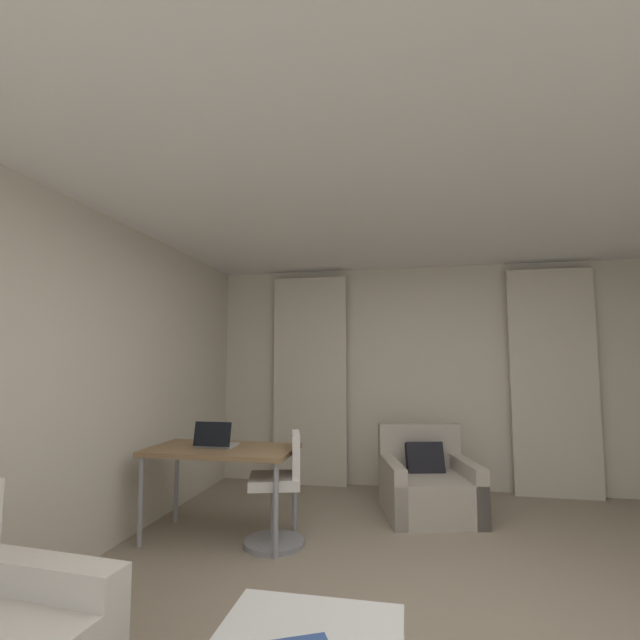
{
  "coord_description": "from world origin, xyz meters",
  "views": [
    {
      "loc": [
        -0.19,
        -2.53,
        1.45
      ],
      "look_at": [
        -0.95,
        1.38,
        1.82
      ],
      "focal_mm": 25.41,
      "sensor_mm": 36.0,
      "label": 1
    }
  ],
  "objects_px": {
    "desk": "(222,455)",
    "desk_chair": "(279,494)",
    "laptop": "(216,441)",
    "armchair": "(428,486)"
  },
  "relations": [
    {
      "from": "desk",
      "to": "desk_chair",
      "type": "height_order",
      "value": "desk_chair"
    },
    {
      "from": "desk_chair",
      "to": "laptop",
      "type": "distance_m",
      "value": 0.7
    },
    {
      "from": "armchair",
      "to": "desk",
      "type": "height_order",
      "value": "armchair"
    },
    {
      "from": "desk_chair",
      "to": "laptop",
      "type": "bearing_deg",
      "value": 175.25
    },
    {
      "from": "armchair",
      "to": "desk_chair",
      "type": "height_order",
      "value": "desk_chair"
    },
    {
      "from": "desk_chair",
      "to": "desk",
      "type": "bearing_deg",
      "value": 175.4
    },
    {
      "from": "laptop",
      "to": "desk_chair",
      "type": "bearing_deg",
      "value": -4.75
    },
    {
      "from": "laptop",
      "to": "armchair",
      "type": "bearing_deg",
      "value": 27.67
    },
    {
      "from": "desk_chair",
      "to": "laptop",
      "type": "relative_size",
      "value": 2.73
    },
    {
      "from": "armchair",
      "to": "desk_chair",
      "type": "distance_m",
      "value": 1.56
    }
  ]
}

